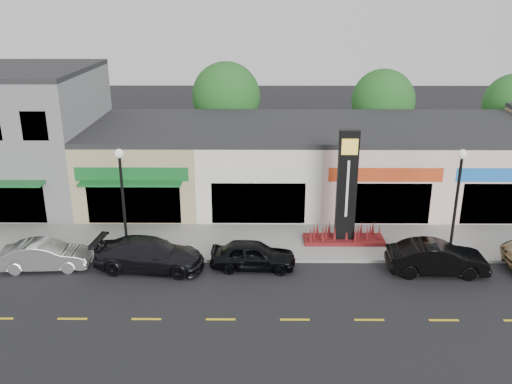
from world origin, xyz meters
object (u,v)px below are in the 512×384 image
at_px(car_black_conv, 437,258).
at_px(car_dark_sedan, 149,254).
at_px(lamp_east_near, 457,193).
at_px(car_black_sedan, 253,255).
at_px(pylon_sign, 346,204).
at_px(car_white_van, 45,255).
at_px(lamp_west_near, 122,192).

bearing_deg(car_black_conv, car_dark_sedan, 90.51).
distance_m(lamp_east_near, car_black_sedan, 10.18).
bearing_deg(pylon_sign, car_black_sedan, -150.09).
distance_m(car_white_van, car_dark_sedan, 4.98).
height_order(car_white_van, car_black_sedan, car_black_sedan).
bearing_deg(lamp_east_near, lamp_west_near, 180.00).
height_order(lamp_west_near, car_black_sedan, lamp_west_near).
distance_m(lamp_west_near, pylon_sign, 11.19).
height_order(car_dark_sedan, car_black_conv, car_black_conv).
relative_size(lamp_east_near, car_black_sedan, 1.35).
relative_size(car_dark_sedan, car_black_conv, 1.13).
distance_m(car_dark_sedan, car_black_sedan, 4.94).
relative_size(lamp_west_near, car_black_conv, 1.19).
bearing_deg(car_dark_sedan, pylon_sign, -67.73).
bearing_deg(lamp_east_near, pylon_sign, 161.25).
xyz_separation_m(lamp_east_near, pylon_sign, (-5.00, 1.70, -1.20)).
relative_size(car_white_van, car_dark_sedan, 0.79).
relative_size(pylon_sign, car_white_van, 1.45).
distance_m(car_white_van, car_black_sedan, 9.92).
xyz_separation_m(pylon_sign, car_white_van, (-14.66, -2.82, -1.59)).
distance_m(lamp_east_near, pylon_sign, 5.42).
bearing_deg(pylon_sign, lamp_east_near, -18.75).
bearing_deg(car_white_van, pylon_sign, -83.29).
height_order(car_white_van, car_dark_sedan, car_dark_sedan).
relative_size(lamp_west_near, car_white_van, 1.32).
distance_m(car_black_sedan, car_black_conv, 8.64).
xyz_separation_m(lamp_east_near, car_white_van, (-19.66, -1.12, -2.79)).
relative_size(car_white_van, car_black_sedan, 1.02).
bearing_deg(car_dark_sedan, car_black_sedan, -82.77).
relative_size(lamp_east_near, car_white_van, 1.32).
bearing_deg(car_black_conv, lamp_west_near, 86.24).
height_order(car_white_van, car_black_conv, car_black_conv).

